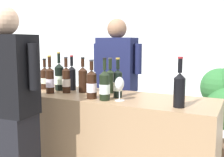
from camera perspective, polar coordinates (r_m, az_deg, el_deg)
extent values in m
cube|color=silver|center=(4.80, 12.32, 7.59)|extent=(8.00, 0.10, 2.80)
cube|color=#9E7A56|center=(2.54, -3.21, -13.77)|extent=(2.05, 0.59, 0.94)
cylinder|color=black|center=(2.15, -1.54, -1.92)|extent=(0.08, 0.08, 0.20)
cone|color=black|center=(2.14, -1.55, 1.25)|extent=(0.08, 0.08, 0.04)
cylinder|color=black|center=(2.13, -1.55, 2.90)|extent=(0.03, 0.03, 0.08)
cylinder|color=black|center=(2.13, -1.56, 4.18)|extent=(0.03, 0.03, 0.01)
cylinder|color=silver|center=(2.16, -1.54, -2.18)|extent=(0.09, 0.09, 0.08)
cylinder|color=black|center=(2.46, -0.36, -0.85)|extent=(0.08, 0.08, 0.19)
cone|color=black|center=(2.45, -0.37, 1.63)|extent=(0.08, 0.08, 0.03)
cylinder|color=black|center=(2.44, -0.37, 3.01)|extent=(0.03, 0.03, 0.09)
cylinder|color=#333338|center=(2.44, -0.37, 4.21)|extent=(0.04, 0.04, 0.01)
cylinder|color=black|center=(2.51, -12.75, -0.67)|extent=(0.07, 0.07, 0.21)
cone|color=black|center=(2.49, -12.83, 1.97)|extent=(0.07, 0.07, 0.03)
cylinder|color=black|center=(2.49, -12.88, 3.35)|extent=(0.03, 0.03, 0.09)
cylinder|color=#B79333|center=(2.49, -12.91, 4.56)|extent=(0.03, 0.03, 0.01)
cylinder|color=silver|center=(2.51, -12.75, -0.91)|extent=(0.07, 0.07, 0.08)
cylinder|color=black|center=(1.98, 13.80, -2.91)|extent=(0.08, 0.08, 0.21)
cone|color=black|center=(1.96, 13.92, 0.61)|extent=(0.08, 0.08, 0.04)
cylinder|color=black|center=(1.96, 13.98, 2.62)|extent=(0.03, 0.03, 0.10)
cylinder|color=maroon|center=(1.95, 14.04, 4.25)|extent=(0.04, 0.04, 0.01)
cylinder|color=black|center=(2.26, 1.21, -1.39)|extent=(0.07, 0.07, 0.21)
cone|color=black|center=(2.24, 1.22, 1.58)|extent=(0.07, 0.07, 0.03)
cylinder|color=black|center=(2.24, 1.22, 2.99)|extent=(0.03, 0.03, 0.08)
cylinder|color=#B79333|center=(2.23, 1.23, 4.18)|extent=(0.03, 0.03, 0.01)
cylinder|color=silver|center=(2.26, 1.21, -1.65)|extent=(0.07, 0.07, 0.07)
cylinder|color=black|center=(2.22, -4.25, -1.64)|extent=(0.08, 0.08, 0.20)
cone|color=black|center=(2.21, -4.28, 1.32)|extent=(0.08, 0.08, 0.03)
cylinder|color=black|center=(2.20, -4.30, 2.68)|extent=(0.03, 0.03, 0.07)
cylinder|color=#333338|center=(2.20, -4.31, 3.80)|extent=(0.04, 0.04, 0.01)
cylinder|color=white|center=(2.22, -4.25, -1.89)|extent=(0.08, 0.08, 0.07)
cylinder|color=black|center=(2.75, -13.77, -0.23)|extent=(0.08, 0.08, 0.18)
cone|color=black|center=(2.73, -13.84, 1.96)|extent=(0.08, 0.08, 0.03)
cylinder|color=black|center=(2.73, -13.87, 3.03)|extent=(0.03, 0.03, 0.07)
cylinder|color=black|center=(2.73, -13.90, 3.91)|extent=(0.03, 0.03, 0.01)
cylinder|color=silver|center=(2.75, -13.76, -0.42)|extent=(0.08, 0.08, 0.05)
cylinder|color=black|center=(2.64, -10.89, -0.07)|extent=(0.08, 0.08, 0.22)
cone|color=black|center=(2.62, -10.96, 2.72)|extent=(0.08, 0.08, 0.04)
cylinder|color=black|center=(2.62, -11.00, 4.16)|extent=(0.03, 0.03, 0.09)
cylinder|color=#B79333|center=(2.62, -11.03, 5.30)|extent=(0.03, 0.03, 0.01)
cylinder|color=silver|center=(2.64, -10.88, -0.30)|extent=(0.09, 0.09, 0.08)
cylinder|color=black|center=(2.50, -9.48, -0.63)|extent=(0.07, 0.07, 0.20)
cone|color=black|center=(2.49, -9.54, 2.03)|extent=(0.07, 0.07, 0.03)
cylinder|color=black|center=(2.48, -9.57, 3.28)|extent=(0.03, 0.03, 0.08)
cylinder|color=#333338|center=(2.48, -9.59, 4.34)|extent=(0.03, 0.03, 0.01)
cylinder|color=silver|center=(2.50, -9.47, -0.86)|extent=(0.07, 0.07, 0.07)
cylinder|color=black|center=(2.50, -6.06, -0.63)|extent=(0.08, 0.08, 0.20)
cone|color=black|center=(2.49, -6.10, 2.01)|extent=(0.08, 0.08, 0.03)
cylinder|color=black|center=(2.48, -6.12, 3.27)|extent=(0.03, 0.03, 0.08)
cylinder|color=black|center=(2.48, -6.13, 4.27)|extent=(0.04, 0.04, 0.01)
cylinder|color=black|center=(2.63, -8.31, -0.25)|extent=(0.07, 0.07, 0.20)
cone|color=black|center=(2.62, -8.36, 2.25)|extent=(0.07, 0.07, 0.03)
cylinder|color=black|center=(2.61, -8.39, 3.57)|extent=(0.03, 0.03, 0.09)
cylinder|color=maroon|center=(2.61, -8.41, 4.66)|extent=(0.03, 0.03, 0.01)
cylinder|color=silver|center=(2.16, 1.56, -4.57)|extent=(0.08, 0.08, 0.00)
cylinder|color=silver|center=(2.15, 1.57, -3.43)|extent=(0.01, 0.01, 0.08)
ellipsoid|color=silver|center=(2.13, 1.57, -1.08)|extent=(0.07, 0.07, 0.11)
ellipsoid|color=maroon|center=(2.13, 1.57, -1.57)|extent=(0.06, 0.06, 0.04)
cylinder|color=silver|center=(2.90, -17.29, 0.40)|extent=(0.20, 0.20, 0.22)
torus|color=silver|center=(2.89, -17.38, 2.59)|extent=(0.20, 0.20, 0.01)
cube|color=black|center=(3.13, 1.00, -10.35)|extent=(0.37, 0.25, 0.86)
cube|color=#191E47|center=(2.98, 1.03, 2.90)|extent=(0.41, 0.25, 0.58)
sphere|color=#8C664C|center=(2.98, 1.05, 10.32)|extent=(0.21, 0.21, 0.21)
cylinder|color=#191E47|center=(2.89, 5.42, 4.09)|extent=(0.08, 0.08, 0.32)
cylinder|color=#191E47|center=(3.09, -3.07, 4.35)|extent=(0.08, 0.08, 0.32)
cube|color=black|center=(2.09, -21.21, 0.68)|extent=(0.43, 0.27, 0.57)
sphere|color=#D8AD8C|center=(2.08, -21.73, 11.15)|extent=(0.22, 0.22, 0.22)
cylinder|color=black|center=(1.92, -15.88, 2.38)|extent=(0.08, 0.08, 0.31)
sphere|color=#2D6B33|center=(3.16, 21.84, -2.43)|extent=(0.28, 0.28, 0.28)
sphere|color=#2D6B33|center=(3.18, 21.46, -1.67)|extent=(0.41, 0.41, 0.41)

